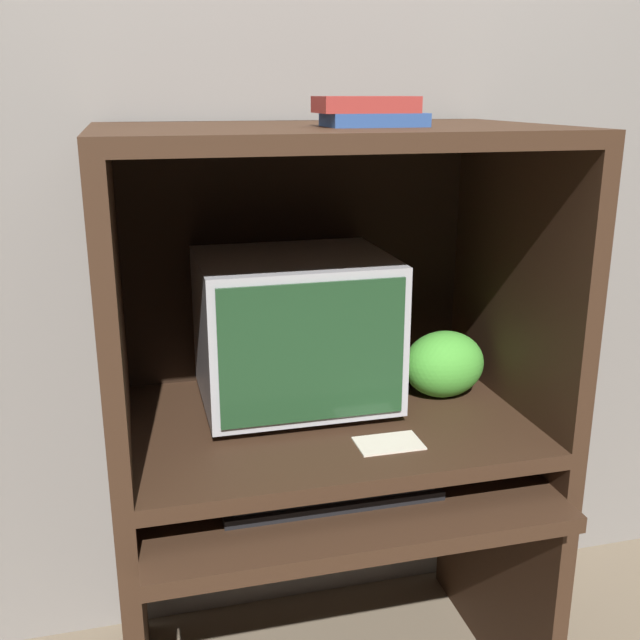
{
  "coord_description": "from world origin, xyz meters",
  "views": [
    {
      "loc": [
        -0.42,
        -1.25,
        1.49
      ],
      "look_at": [
        -0.02,
        0.32,
        1.0
      ],
      "focal_mm": 42.0,
      "sensor_mm": 36.0,
      "label": 1
    }
  ],
  "objects": [
    {
      "name": "wall_back",
      "position": [
        0.0,
        0.71,
        1.3
      ],
      "size": [
        6.0,
        0.06,
        2.6
      ],
      "color": "gray",
      "rests_on": "ground_plane"
    },
    {
      "name": "hutch_upper",
      "position": [
        0.0,
        0.36,
        1.2
      ],
      "size": [
        0.98,
        0.65,
        0.67
      ],
      "color": "#382316",
      "rests_on": "desk_monitor_shelf"
    },
    {
      "name": "keyboard",
      "position": [
        -0.04,
        0.13,
        0.66
      ],
      "size": [
        0.48,
        0.13,
        0.03
      ],
      "color": "black",
      "rests_on": "desk_base"
    },
    {
      "name": "snack_bag",
      "position": [
        0.32,
        0.37,
        0.84
      ],
      "size": [
        0.21,
        0.15,
        0.17
      ],
      "color": "green",
      "rests_on": "desk_monitor_shelf"
    },
    {
      "name": "book_stack",
      "position": [
        0.07,
        0.24,
        1.46
      ],
      "size": [
        0.22,
        0.13,
        0.06
      ],
      "color": "navy",
      "rests_on": "hutch_upper"
    },
    {
      "name": "paper_card",
      "position": [
        0.09,
        0.14,
        0.76
      ],
      "size": [
        0.14,
        0.09,
        0.0
      ],
      "color": "beige",
      "rests_on": "desk_monitor_shelf"
    },
    {
      "name": "desk_monitor_shelf",
      "position": [
        0.0,
        0.32,
        0.73
      ],
      "size": [
        0.98,
        0.65,
        0.11
      ],
      "color": "#382316",
      "rests_on": "desk_base"
    },
    {
      "name": "mouse",
      "position": [
        0.25,
        0.14,
        0.67
      ],
      "size": [
        0.07,
        0.04,
        0.03
      ],
      "color": "#28282B",
      "rests_on": "desk_base"
    },
    {
      "name": "desk_base",
      "position": [
        0.0,
        0.27,
        0.42
      ],
      "size": [
        0.98,
        0.72,
        0.65
      ],
      "color": "#382316",
      "rests_on": "ground_plane"
    },
    {
      "name": "crt_monitor",
      "position": [
        -0.06,
        0.41,
        0.95
      ],
      "size": [
        0.45,
        0.38,
        0.37
      ],
      "color": "#B2B2B7",
      "rests_on": "desk_monitor_shelf"
    }
  ]
}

